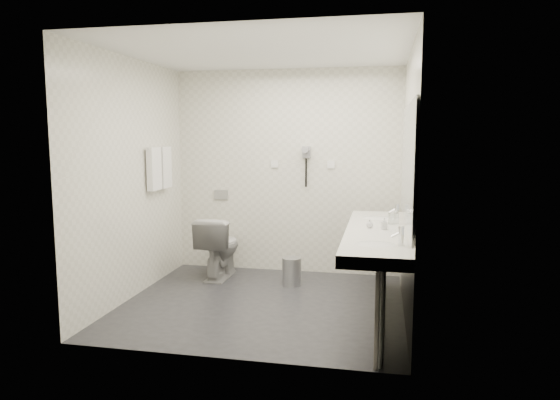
# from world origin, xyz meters

# --- Properties ---
(floor) EXTENTS (2.80, 2.80, 0.00)m
(floor) POSITION_xyz_m (0.00, 0.00, 0.00)
(floor) COLOR #28282E
(floor) RESTS_ON ground
(ceiling) EXTENTS (2.80, 2.80, 0.00)m
(ceiling) POSITION_xyz_m (0.00, 0.00, 2.50)
(ceiling) COLOR white
(ceiling) RESTS_ON wall_back
(wall_back) EXTENTS (2.80, 0.00, 2.80)m
(wall_back) POSITION_xyz_m (0.00, 1.30, 1.25)
(wall_back) COLOR white
(wall_back) RESTS_ON floor
(wall_front) EXTENTS (2.80, 0.00, 2.80)m
(wall_front) POSITION_xyz_m (0.00, -1.30, 1.25)
(wall_front) COLOR white
(wall_front) RESTS_ON floor
(wall_left) EXTENTS (0.00, 2.60, 2.60)m
(wall_left) POSITION_xyz_m (-1.40, 0.00, 1.25)
(wall_left) COLOR white
(wall_left) RESTS_ON floor
(wall_right) EXTENTS (0.00, 2.60, 2.60)m
(wall_right) POSITION_xyz_m (1.40, 0.00, 1.25)
(wall_right) COLOR white
(wall_right) RESTS_ON floor
(vanity_counter) EXTENTS (0.55, 2.20, 0.10)m
(vanity_counter) POSITION_xyz_m (1.12, -0.20, 0.80)
(vanity_counter) COLOR white
(vanity_counter) RESTS_ON floor
(vanity_panel) EXTENTS (0.03, 2.15, 0.75)m
(vanity_panel) POSITION_xyz_m (1.15, -0.20, 0.38)
(vanity_panel) COLOR gray
(vanity_panel) RESTS_ON floor
(vanity_post_near) EXTENTS (0.06, 0.06, 0.75)m
(vanity_post_near) POSITION_xyz_m (1.18, -1.24, 0.38)
(vanity_post_near) COLOR silver
(vanity_post_near) RESTS_ON floor
(vanity_post_far) EXTENTS (0.06, 0.06, 0.75)m
(vanity_post_far) POSITION_xyz_m (1.18, 0.84, 0.38)
(vanity_post_far) COLOR silver
(vanity_post_far) RESTS_ON floor
(mirror) EXTENTS (0.02, 2.20, 1.05)m
(mirror) POSITION_xyz_m (1.39, -0.20, 1.45)
(mirror) COLOR #B2BCC6
(mirror) RESTS_ON wall_right
(basin_near) EXTENTS (0.40, 0.31, 0.05)m
(basin_near) POSITION_xyz_m (1.12, -0.85, 0.83)
(basin_near) COLOR white
(basin_near) RESTS_ON vanity_counter
(basin_far) EXTENTS (0.40, 0.31, 0.05)m
(basin_far) POSITION_xyz_m (1.12, 0.45, 0.83)
(basin_far) COLOR white
(basin_far) RESTS_ON vanity_counter
(faucet_near) EXTENTS (0.04, 0.04, 0.15)m
(faucet_near) POSITION_xyz_m (1.32, -0.85, 0.92)
(faucet_near) COLOR silver
(faucet_near) RESTS_ON vanity_counter
(faucet_far) EXTENTS (0.04, 0.04, 0.15)m
(faucet_far) POSITION_xyz_m (1.32, 0.45, 0.92)
(faucet_far) COLOR silver
(faucet_far) RESTS_ON vanity_counter
(soap_bottle_a) EXTENTS (0.06, 0.06, 0.11)m
(soap_bottle_a) POSITION_xyz_m (1.19, -0.20, 0.90)
(soap_bottle_a) COLOR white
(soap_bottle_a) RESTS_ON vanity_counter
(soap_bottle_b) EXTENTS (0.07, 0.07, 0.08)m
(soap_bottle_b) POSITION_xyz_m (1.06, -0.15, 0.89)
(soap_bottle_b) COLOR white
(soap_bottle_b) RESTS_ON vanity_counter
(glass_left) EXTENTS (0.07, 0.07, 0.11)m
(glass_left) POSITION_xyz_m (1.26, 0.10, 0.90)
(glass_left) COLOR silver
(glass_left) RESTS_ON vanity_counter
(glass_right) EXTENTS (0.07, 0.07, 0.10)m
(glass_right) POSITION_xyz_m (1.30, 0.13, 0.90)
(glass_right) COLOR silver
(glass_right) RESTS_ON vanity_counter
(toilet) EXTENTS (0.43, 0.74, 0.74)m
(toilet) POSITION_xyz_m (-0.74, 0.85, 0.37)
(toilet) COLOR white
(toilet) RESTS_ON floor
(flush_plate) EXTENTS (0.18, 0.02, 0.12)m
(flush_plate) POSITION_xyz_m (-0.85, 1.29, 0.95)
(flush_plate) COLOR #B2B5BA
(flush_plate) RESTS_ON wall_back
(pedal_bin) EXTENTS (0.24, 0.24, 0.31)m
(pedal_bin) POSITION_xyz_m (0.18, 0.69, 0.15)
(pedal_bin) COLOR #B2B5BA
(pedal_bin) RESTS_ON floor
(bin_lid) EXTENTS (0.22, 0.22, 0.02)m
(bin_lid) POSITION_xyz_m (0.18, 0.69, 0.31)
(bin_lid) COLOR #B2B5BA
(bin_lid) RESTS_ON pedal_bin
(towel_rail) EXTENTS (0.02, 0.62, 0.02)m
(towel_rail) POSITION_xyz_m (-1.35, 0.55, 1.55)
(towel_rail) COLOR silver
(towel_rail) RESTS_ON wall_left
(towel_near) EXTENTS (0.07, 0.24, 0.48)m
(towel_near) POSITION_xyz_m (-1.34, 0.41, 1.33)
(towel_near) COLOR white
(towel_near) RESTS_ON towel_rail
(towel_far) EXTENTS (0.07, 0.24, 0.48)m
(towel_far) POSITION_xyz_m (-1.34, 0.69, 1.33)
(towel_far) COLOR white
(towel_far) RESTS_ON towel_rail
(dryer_cradle) EXTENTS (0.10, 0.04, 0.14)m
(dryer_cradle) POSITION_xyz_m (0.25, 1.27, 1.50)
(dryer_cradle) COLOR #95969B
(dryer_cradle) RESTS_ON wall_back
(dryer_barrel) EXTENTS (0.08, 0.14, 0.08)m
(dryer_barrel) POSITION_xyz_m (0.25, 1.20, 1.53)
(dryer_barrel) COLOR #95969B
(dryer_barrel) RESTS_ON dryer_cradle
(dryer_cord) EXTENTS (0.02, 0.02, 0.35)m
(dryer_cord) POSITION_xyz_m (0.25, 1.26, 1.25)
(dryer_cord) COLOR black
(dryer_cord) RESTS_ON dryer_cradle
(switch_plate_a) EXTENTS (0.09, 0.02, 0.09)m
(switch_plate_a) POSITION_xyz_m (-0.15, 1.29, 1.35)
(switch_plate_a) COLOR white
(switch_plate_a) RESTS_ON wall_back
(switch_plate_b) EXTENTS (0.09, 0.02, 0.09)m
(switch_plate_b) POSITION_xyz_m (0.55, 1.29, 1.35)
(switch_plate_b) COLOR white
(switch_plate_b) RESTS_ON wall_back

